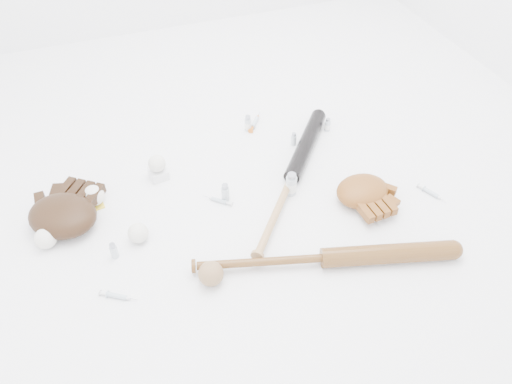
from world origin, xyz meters
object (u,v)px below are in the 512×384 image
object	(u,v)px
bat_wood	(324,258)
glove_dark	(63,215)
pedestal	(159,174)
bat_dark	(292,176)

from	to	relation	value
bat_wood	glove_dark	world-z (taller)	glove_dark
bat_wood	pedestal	bearing A→B (deg)	140.24
glove_dark	pedestal	world-z (taller)	glove_dark
bat_dark	pedestal	xyz separation A→B (m)	(-0.48, 0.21, -0.01)
bat_dark	glove_dark	distance (m)	0.85
bat_dark	bat_wood	xyz separation A→B (m)	(-0.06, -0.41, 0.00)
bat_dark	pedestal	distance (m)	0.52
bat_wood	pedestal	world-z (taller)	bat_wood
bat_dark	pedestal	bearing A→B (deg)	105.88
bat_dark	bat_wood	distance (m)	0.41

